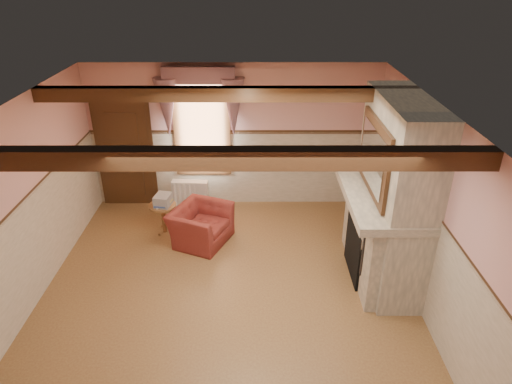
{
  "coord_description": "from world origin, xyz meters",
  "views": [
    {
      "loc": [
        0.42,
        -5.27,
        4.39
      ],
      "look_at": [
        0.42,
        0.8,
        1.32
      ],
      "focal_mm": 32.0,
      "sensor_mm": 36.0,
      "label": 1
    }
  ],
  "objects_px": {
    "armchair": "(201,225)",
    "side_table": "(164,218)",
    "radiator": "(191,195)",
    "oil_lamp": "(374,167)",
    "mantel_clock": "(371,166)",
    "bowl": "(380,185)"
  },
  "relations": [
    {
      "from": "armchair",
      "to": "side_table",
      "type": "xyz_separation_m",
      "value": [
        -0.7,
        0.31,
        -0.04
      ]
    },
    {
      "from": "radiator",
      "to": "oil_lamp",
      "type": "bearing_deg",
      "value": -22.61
    },
    {
      "from": "armchair",
      "to": "mantel_clock",
      "type": "xyz_separation_m",
      "value": [
        2.78,
        -0.19,
        1.2
      ]
    },
    {
      "from": "oil_lamp",
      "to": "radiator",
      "type": "bearing_deg",
      "value": 154.03
    },
    {
      "from": "armchair",
      "to": "side_table",
      "type": "bearing_deg",
      "value": 89.31
    },
    {
      "from": "radiator",
      "to": "mantel_clock",
      "type": "distance_m",
      "value": 3.61
    },
    {
      "from": "radiator",
      "to": "side_table",
      "type": "bearing_deg",
      "value": -110.01
    },
    {
      "from": "side_table",
      "to": "mantel_clock",
      "type": "height_order",
      "value": "mantel_clock"
    },
    {
      "from": "mantel_clock",
      "to": "radiator",
      "type": "bearing_deg",
      "value": 156.14
    },
    {
      "from": "radiator",
      "to": "bowl",
      "type": "height_order",
      "value": "bowl"
    },
    {
      "from": "side_table",
      "to": "bowl",
      "type": "xyz_separation_m",
      "value": [
        3.48,
        -1.09,
        1.19
      ]
    },
    {
      "from": "armchair",
      "to": "bowl",
      "type": "distance_m",
      "value": 3.1
    },
    {
      "from": "armchair",
      "to": "radiator",
      "type": "xyz_separation_m",
      "value": [
        -0.33,
        1.18,
        -0.02
      ]
    },
    {
      "from": "armchair",
      "to": "side_table",
      "type": "distance_m",
      "value": 0.77
    },
    {
      "from": "mantel_clock",
      "to": "oil_lamp",
      "type": "distance_m",
      "value": 0.14
    },
    {
      "from": "side_table",
      "to": "radiator",
      "type": "relative_size",
      "value": 0.79
    },
    {
      "from": "bowl",
      "to": "side_table",
      "type": "bearing_deg",
      "value": 162.65
    },
    {
      "from": "armchair",
      "to": "oil_lamp",
      "type": "distance_m",
      "value": 3.06
    },
    {
      "from": "armchair",
      "to": "bowl",
      "type": "height_order",
      "value": "bowl"
    },
    {
      "from": "armchair",
      "to": "mantel_clock",
      "type": "distance_m",
      "value": 3.04
    },
    {
      "from": "oil_lamp",
      "to": "mantel_clock",
      "type": "bearing_deg",
      "value": 90.0
    },
    {
      "from": "side_table",
      "to": "bowl",
      "type": "distance_m",
      "value": 3.84
    }
  ]
}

